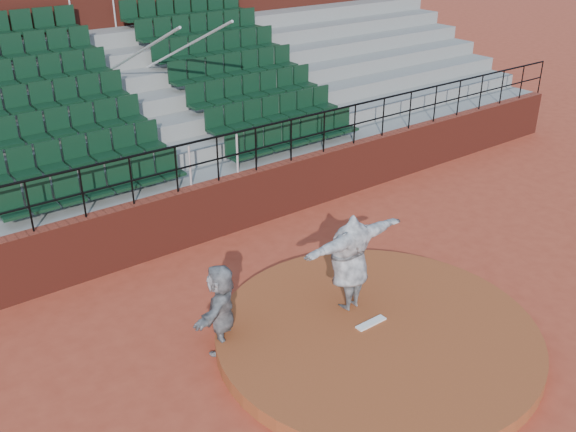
# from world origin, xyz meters

# --- Properties ---
(ground) EXTENTS (90.00, 90.00, 0.00)m
(ground) POSITION_xyz_m (0.00, 0.00, 0.00)
(ground) COLOR #A83D26
(ground) RESTS_ON ground
(pitchers_mound) EXTENTS (5.50, 5.50, 0.25)m
(pitchers_mound) POSITION_xyz_m (0.00, 0.00, 0.12)
(pitchers_mound) COLOR brown
(pitchers_mound) RESTS_ON ground
(pitching_rubber) EXTENTS (0.60, 0.15, 0.03)m
(pitching_rubber) POSITION_xyz_m (0.00, 0.15, 0.27)
(pitching_rubber) COLOR white
(pitching_rubber) RESTS_ON pitchers_mound
(boundary_wall) EXTENTS (24.00, 0.30, 1.30)m
(boundary_wall) POSITION_xyz_m (0.00, 5.00, 0.65)
(boundary_wall) COLOR maroon
(boundary_wall) RESTS_ON ground
(wall_railing) EXTENTS (24.04, 0.05, 1.03)m
(wall_railing) POSITION_xyz_m (0.00, 5.00, 2.03)
(wall_railing) COLOR black
(wall_railing) RESTS_ON boundary_wall
(seating_deck) EXTENTS (24.00, 5.97, 4.63)m
(seating_deck) POSITION_xyz_m (0.00, 8.64, 1.45)
(seating_deck) COLOR gray
(seating_deck) RESTS_ON ground
(press_box_facade) EXTENTS (24.00, 3.00, 7.10)m
(press_box_facade) POSITION_xyz_m (0.00, 12.60, 3.55)
(press_box_facade) COLOR maroon
(press_box_facade) RESTS_ON ground
(pitcher) EXTENTS (2.25, 0.70, 1.81)m
(pitcher) POSITION_xyz_m (0.05, 0.80, 1.16)
(pitcher) COLOR black
(pitcher) RESTS_ON pitchers_mound
(fielder) EXTENTS (1.42, 1.30, 1.58)m
(fielder) POSITION_xyz_m (-2.20, 1.43, 0.79)
(fielder) COLOR black
(fielder) RESTS_ON ground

